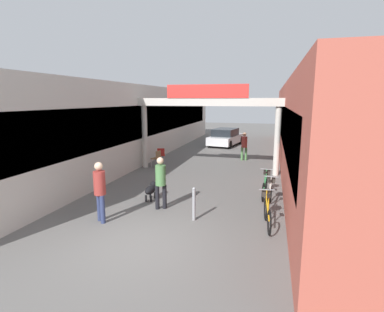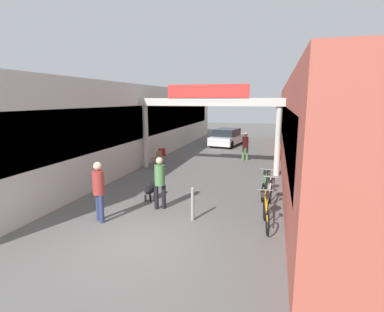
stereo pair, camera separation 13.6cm
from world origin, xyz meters
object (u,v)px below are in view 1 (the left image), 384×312
pedestrian_with_dog (161,180)px  bollard_post_metal (194,204)px  bicycle_orange_nearest (267,211)px  bicycle_silver_second (270,194)px  bicycle_green_third (265,185)px  cafe_chair_wood_nearer (157,157)px  cafe_chair_red_farther (161,154)px  pedestrian_companion (100,188)px  dog_on_leash (151,189)px  parked_car_white (226,137)px  pedestrian_carrying_crate (244,144)px

pedestrian_with_dog → bollard_post_metal: (1.29, -0.65, -0.48)m
bicycle_orange_nearest → bicycle_silver_second: bearing=87.9°
bicycle_orange_nearest → bicycle_green_third: same height
cafe_chair_wood_nearer → cafe_chair_red_farther: same height
pedestrian_companion → bollard_post_metal: pedestrian_companion is taller
bicycle_orange_nearest → cafe_chair_wood_nearer: size_ratio=1.89×
bollard_post_metal → bicycle_green_third: bearing=55.5°
dog_on_leash → cafe_chair_red_farther: bearing=107.3°
parked_car_white → cafe_chair_wood_nearer: bearing=-105.2°
bicycle_silver_second → bollard_post_metal: bearing=-140.7°
bicycle_silver_second → bollard_post_metal: size_ratio=1.66×
pedestrian_with_dog → bicycle_green_third: (3.28, 2.25, -0.56)m
bicycle_orange_nearest → cafe_chair_wood_nearer: bicycle_orange_nearest is taller
dog_on_leash → bicycle_orange_nearest: bicycle_orange_nearest is taller
pedestrian_carrying_crate → dog_on_leash: pedestrian_carrying_crate is taller
dog_on_leash → cafe_chair_red_farther: cafe_chair_red_farther is taller
pedestrian_carrying_crate → cafe_chair_wood_nearer: (-4.30, -3.11, -0.41)m
bollard_post_metal → pedestrian_carrying_crate: bearing=86.4°
pedestrian_companion → parked_car_white: (1.26, 15.88, -0.40)m
dog_on_leash → cafe_chair_red_farther: 6.10m
pedestrian_companion → bicycle_green_third: (4.60, 3.71, -0.60)m
pedestrian_with_dog → pedestrian_carrying_crate: size_ratio=1.04×
bicycle_silver_second → cafe_chair_red_farther: bicycle_silver_second is taller
bollard_post_metal → cafe_chair_red_farther: size_ratio=1.14×
parked_car_white → dog_on_leash: bearing=-92.6°
bicycle_silver_second → cafe_chair_wood_nearer: size_ratio=1.90×
bicycle_green_third → parked_car_white: size_ratio=0.40×
cafe_chair_wood_nearer → pedestrian_companion: bearing=-81.4°
pedestrian_companion → cafe_chair_wood_nearer: bearing=98.6°
cafe_chair_red_farther → pedestrian_carrying_crate: bearing=26.8°
pedestrian_with_dog → bicycle_green_third: pedestrian_with_dog is taller
parked_car_white → pedestrian_carrying_crate: bearing=-70.7°
pedestrian_companion → parked_car_white: pedestrian_companion is taller
pedestrian_companion → bollard_post_metal: size_ratio=1.77×
pedestrian_companion → parked_car_white: bearing=85.5°
bicycle_green_third → dog_on_leash: bearing=-160.1°
bicycle_orange_nearest → bicycle_silver_second: (0.06, 1.59, 0.00)m
pedestrian_companion → bollard_post_metal: bearing=17.4°
cafe_chair_wood_nearer → bicycle_green_third: bearing=-31.6°
pedestrian_carrying_crate → bollard_post_metal: size_ratio=1.63×
bicycle_orange_nearest → pedestrian_with_dog: bearing=172.3°
pedestrian_with_dog → cafe_chair_wood_nearer: pedestrian_with_dog is taller
dog_on_leash → bicycle_green_third: size_ratio=0.48×
bicycle_silver_second → cafe_chair_red_farther: bearing=137.3°
pedestrian_with_dog → parked_car_white: (-0.06, 14.42, -0.35)m
bollard_post_metal → parked_car_white: size_ratio=0.24×
cafe_chair_red_farther → pedestrian_with_dog: bearing=-69.3°
pedestrian_with_dog → cafe_chair_red_farther: (-2.50, 6.64, -0.46)m
pedestrian_with_dog → dog_on_leash: 1.23m
bicycle_silver_second → bicycle_green_third: size_ratio=1.00×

